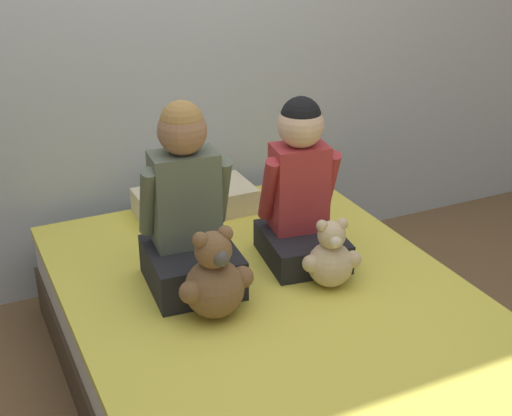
# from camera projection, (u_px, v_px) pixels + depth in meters

# --- Properties ---
(ground_plane) EXTENTS (14.00, 14.00, 0.00)m
(ground_plane) POSITION_uv_depth(u_px,v_px,m) (282.00, 401.00, 2.60)
(ground_plane) COLOR brown
(wall_behind_bed) EXTENTS (8.00, 0.06, 2.50)m
(wall_behind_bed) POSITION_uv_depth(u_px,v_px,m) (163.00, 5.00, 3.02)
(wall_behind_bed) COLOR silver
(wall_behind_bed) RESTS_ON ground_plane
(bed) EXTENTS (1.38, 2.01, 0.41)m
(bed) POSITION_uv_depth(u_px,v_px,m) (283.00, 356.00, 2.52)
(bed) COLOR #473828
(bed) RESTS_ON ground_plane
(child_on_left) EXTENTS (0.33, 0.37, 0.67)m
(child_on_left) POSITION_uv_depth(u_px,v_px,m) (187.00, 213.00, 2.48)
(child_on_left) COLOR black
(child_on_left) RESTS_ON bed
(child_on_right) EXTENTS (0.33, 0.37, 0.63)m
(child_on_right) POSITION_uv_depth(u_px,v_px,m) (301.00, 191.00, 2.65)
(child_on_right) COLOR black
(child_on_right) RESTS_ON bed
(teddy_bear_held_by_left_child) EXTENTS (0.27, 0.20, 0.32)m
(teddy_bear_held_by_left_child) POSITION_uv_depth(u_px,v_px,m) (214.00, 280.00, 2.33)
(teddy_bear_held_by_left_child) COLOR brown
(teddy_bear_held_by_left_child) RESTS_ON bed
(teddy_bear_held_by_right_child) EXTENTS (0.21, 0.16, 0.26)m
(teddy_bear_held_by_right_child) POSITION_uv_depth(u_px,v_px,m) (331.00, 258.00, 2.52)
(teddy_bear_held_by_right_child) COLOR #D1B78E
(teddy_bear_held_by_right_child) RESTS_ON bed
(pillow_at_headboard) EXTENTS (0.50, 0.27, 0.11)m
(pillow_at_headboard) POSITION_uv_depth(u_px,v_px,m) (195.00, 201.00, 3.10)
(pillow_at_headboard) COLOR beige
(pillow_at_headboard) RESTS_ON bed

